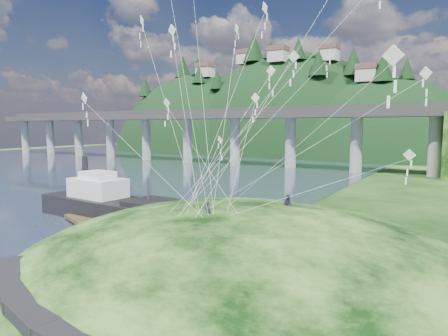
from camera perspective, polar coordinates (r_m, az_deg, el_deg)
The scene contains 9 objects.
ground at distance 30.63m, azimuth -12.72°, elevation -13.74°, with size 320.00×320.00×0.00m, color black.
grass_hill at distance 28.22m, azimuth 2.81°, elevation -18.66°, with size 36.00×32.00×13.00m.
footpath at distance 18.65m, azimuth -17.67°, elevation -20.34°, with size 22.29×5.84×0.83m.
bridge at distance 101.93m, azimuth 4.33°, elevation 5.68°, with size 160.00×11.00×15.00m.
far_ridge at distance 157.32m, azimuth 7.45°, elevation -0.50°, with size 153.00×70.00×94.50m.
work_barge at distance 45.79m, azimuth -15.73°, elevation -5.01°, with size 19.68×6.37×6.80m.
wooden_dock at distance 41.02m, azimuth -17.55°, elevation -8.12°, with size 14.35×7.30×1.03m.
kite_flyers at distance 26.54m, azimuth 5.59°, elevation -4.09°, with size 3.99×5.67×1.56m.
kite_swarm at distance 28.58m, azimuth 6.33°, elevation 16.51°, with size 20.64×17.44×19.29m.
Camera 1 is at (20.31, -20.49, 10.28)m, focal length 32.00 mm.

